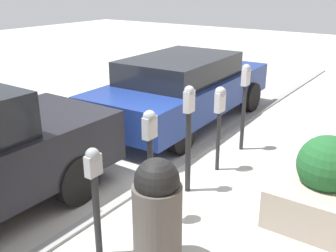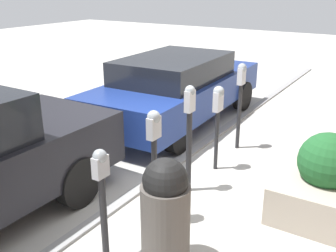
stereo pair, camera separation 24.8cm
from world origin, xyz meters
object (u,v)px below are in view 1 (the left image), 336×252
at_px(parking_meter_fourth, 220,109).
at_px(parking_meter_farthest, 245,91).
at_px(parking_meter_nearest, 95,186).
at_px(parking_meter_middle, 189,127).
at_px(parked_car_middle, 184,87).
at_px(parking_meter_second, 150,147).
at_px(planter_box, 324,188).
at_px(trash_bin, 157,213).

height_order(parking_meter_fourth, parking_meter_farthest, parking_meter_farthest).
bearing_deg(parking_meter_nearest, parking_meter_farthest, -0.37).
relative_size(parking_meter_middle, parked_car_middle, 0.32).
xyz_separation_m(parking_meter_second, parked_car_middle, (3.41, 1.72, -0.26)).
relative_size(parking_meter_farthest, planter_box, 1.17).
distance_m(parking_meter_nearest, trash_bin, 0.70).
xyz_separation_m(planter_box, parked_car_middle, (2.10, 3.42, 0.34)).
relative_size(parking_meter_middle, planter_box, 1.18).
bearing_deg(parking_meter_farthest, trash_bin, -170.16).
height_order(parking_meter_nearest, planter_box, parking_meter_nearest).
bearing_deg(parking_meter_farthest, parking_meter_fourth, -177.77).
xyz_separation_m(parking_meter_middle, parking_meter_fourth, (0.84, -0.03, 0.04)).
bearing_deg(parking_meter_farthest, parking_meter_nearest, 179.63).
relative_size(parking_meter_fourth, parked_car_middle, 0.28).
xyz_separation_m(parking_meter_middle, trash_bin, (-1.48, -0.56, -0.37)).
distance_m(parking_meter_nearest, parked_car_middle, 4.55).
height_order(parking_meter_fourth, trash_bin, parking_meter_fourth).
distance_m(parking_meter_nearest, parking_meter_farthest, 3.58).
height_order(parking_meter_nearest, parking_meter_middle, parking_meter_middle).
bearing_deg(trash_bin, parking_meter_second, 42.50).
relative_size(planter_box, parked_car_middle, 0.27).
bearing_deg(parking_meter_fourth, parking_meter_farthest, 2.23).
relative_size(parking_meter_nearest, parked_car_middle, 0.26).
bearing_deg(parking_meter_fourth, trash_bin, -167.04).
bearing_deg(planter_box, parking_meter_middle, 102.72).
relative_size(parking_meter_fourth, parking_meter_farthest, 0.89).
xyz_separation_m(parking_meter_fourth, trash_bin, (-2.32, -0.53, -0.41)).
distance_m(parking_meter_second, parking_meter_middle, 0.92).
bearing_deg(parking_meter_middle, parking_meter_nearest, 178.86).
height_order(parking_meter_second, trash_bin, parking_meter_second).
relative_size(parking_meter_middle, trash_bin, 1.28).
bearing_deg(parking_meter_middle, planter_box, -77.28).
bearing_deg(planter_box, parked_car_middle, 58.51).
distance_m(parking_meter_middle, parked_car_middle, 3.01).
height_order(parking_meter_second, parking_meter_fourth, parking_meter_second).
distance_m(parking_meter_second, parking_meter_farthest, 2.73).
bearing_deg(parking_meter_fourth, parked_car_middle, 45.88).
bearing_deg(parking_meter_second, trash_bin, -137.50).
distance_m(parking_meter_nearest, parking_meter_fourth, 2.60).
bearing_deg(trash_bin, parking_meter_nearest, 114.58).
height_order(planter_box, trash_bin, trash_bin).
xyz_separation_m(parking_meter_nearest, planter_box, (2.15, -1.78, -0.43)).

